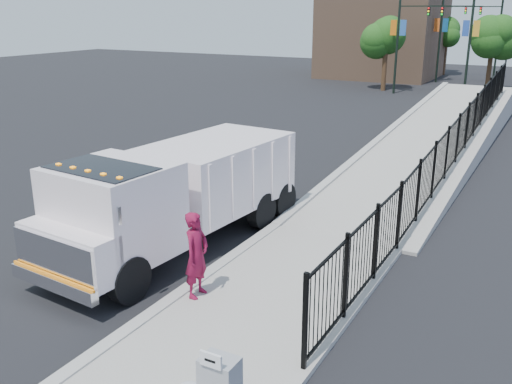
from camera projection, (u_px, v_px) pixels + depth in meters
The scene contains 16 objects.
ground at pixel (200, 284), 13.34m from camera, with size 120.00×120.00×0.00m, color black.
sidewalk at pixel (225, 346), 10.77m from camera, with size 3.55×12.00×0.12m, color #9E998E.
curb at pixel (145, 320), 11.64m from camera, with size 0.30×12.00×0.16m, color #ADAAA3.
ramp at pixel (437, 151), 25.73m from camera, with size 3.95×24.00×1.70m, color #9E998E.
iron_fence at pixel (456, 154), 21.47m from camera, with size 0.10×28.00×1.80m, color black.
truck at pixel (174, 192), 14.88m from camera, with size 3.31×8.40×2.81m.
worker at pixel (197, 255), 12.27m from camera, with size 0.70×0.46×1.93m, color maroon.
arrow_sign at pixel (211, 360), 7.93m from camera, with size 0.35×0.04×0.22m, color white.
light_pole_0 at pixel (402, 34), 41.74m from camera, with size 3.77×0.22×8.00m.
light_pole_1 at pixel (466, 35), 40.45m from camera, with size 3.78×0.22×8.00m.
light_pole_2 at pixel (444, 30), 48.23m from camera, with size 3.78×0.22×8.00m.
light_pole_3 at pixel (496, 29), 50.81m from camera, with size 3.78×0.22×8.00m.
tree_0 at pixel (386, 38), 43.53m from camera, with size 2.91×2.91×5.46m.
tree_1 at pixel (493, 39), 43.32m from camera, with size 2.73×2.73×5.36m.
tree_2 at pixel (447, 33), 54.05m from camera, with size 2.38×2.38×5.19m.
building at pixel (383, 33), 52.97m from camera, with size 10.00×10.00×8.00m, color #8C664C.
Camera 1 is at (6.92, -9.93, 6.14)m, focal length 40.00 mm.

